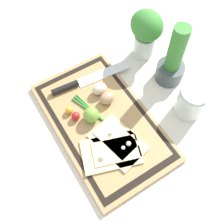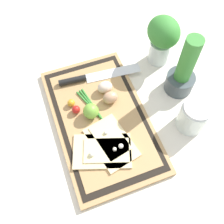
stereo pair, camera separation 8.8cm
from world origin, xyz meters
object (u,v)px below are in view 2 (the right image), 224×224
(pizza_slice_far, at_px, (111,141))
(egg_brown, at_px, (110,98))
(lime, at_px, (91,111))
(cherry_tomato_red, at_px, (76,110))
(herb_glass, at_px, (162,38))
(cherry_tomato_yellow, at_px, (71,103))
(herb_pot, at_px, (183,74))
(sauce_jar, at_px, (193,117))
(pizza_slice_near, at_px, (103,151))
(knife, at_px, (86,78))
(egg_pink, at_px, (105,87))

(pizza_slice_far, bearing_deg, egg_brown, 161.02)
(lime, relative_size, cherry_tomato_red, 1.85)
(herb_glass, bearing_deg, cherry_tomato_yellow, -75.72)
(herb_glass, bearing_deg, egg_brown, -62.62)
(herb_pot, relative_size, sauce_jar, 2.14)
(pizza_slice_near, height_order, knife, pizza_slice_near)
(pizza_slice_far, bearing_deg, knife, 179.71)
(herb_pot, distance_m, herb_glass, 0.15)
(lime, relative_size, herb_glass, 0.27)
(herb_pot, bearing_deg, sauce_jar, -12.14)
(egg_pink, height_order, cherry_tomato_yellow, egg_pink)
(knife, relative_size, herb_pot, 1.26)
(egg_pink, bearing_deg, sauce_jar, 46.29)
(knife, bearing_deg, herb_pot, 65.36)
(egg_pink, distance_m, cherry_tomato_yellow, 0.13)
(knife, distance_m, egg_brown, 0.13)
(pizza_slice_near, distance_m, lime, 0.14)
(egg_brown, bearing_deg, herb_pot, 85.08)
(lime, relative_size, herb_pot, 0.22)
(pizza_slice_near, bearing_deg, knife, 172.67)
(lime, bearing_deg, cherry_tomato_red, -124.53)
(egg_brown, distance_m, cherry_tomato_yellow, 0.14)
(pizza_slice_near, height_order, cherry_tomato_yellow, cherry_tomato_yellow)
(egg_pink, bearing_deg, cherry_tomato_red, -68.52)
(egg_pink, bearing_deg, lime, -44.87)
(pizza_slice_far, height_order, herb_pot, herb_pot)
(cherry_tomato_yellow, bearing_deg, sauce_jar, 60.56)
(knife, height_order, lime, lime)
(lime, height_order, cherry_tomato_yellow, lime)
(egg_pink, bearing_deg, cherry_tomato_yellow, -83.04)
(pizza_slice_far, bearing_deg, cherry_tomato_red, -153.56)
(cherry_tomato_red, distance_m, herb_pot, 0.38)
(sauce_jar, bearing_deg, herb_glass, 175.93)
(egg_pink, bearing_deg, knife, -146.62)
(cherry_tomato_red, distance_m, sauce_jar, 0.39)
(knife, bearing_deg, sauce_jar, 43.54)
(pizza_slice_near, xyz_separation_m, sauce_jar, (0.00, 0.31, 0.03))
(herb_pot, relative_size, herb_glass, 1.25)
(herb_glass, bearing_deg, pizza_slice_far, -47.14)
(cherry_tomato_red, height_order, sauce_jar, sauce_jar)
(knife, relative_size, sauce_jar, 2.68)
(pizza_slice_far, bearing_deg, herb_pot, 112.27)
(egg_brown, xyz_separation_m, cherry_tomato_yellow, (-0.03, -0.13, -0.01))
(herb_glass, bearing_deg, sauce_jar, -4.07)
(pizza_slice_near, distance_m, sauce_jar, 0.31)
(cherry_tomato_red, bearing_deg, sauce_jar, 64.09)
(knife, height_order, cherry_tomato_yellow, cherry_tomato_yellow)
(pizza_slice_near, distance_m, herb_glass, 0.45)
(pizza_slice_far, bearing_deg, lime, -165.94)
(egg_pink, relative_size, cherry_tomato_yellow, 2.09)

